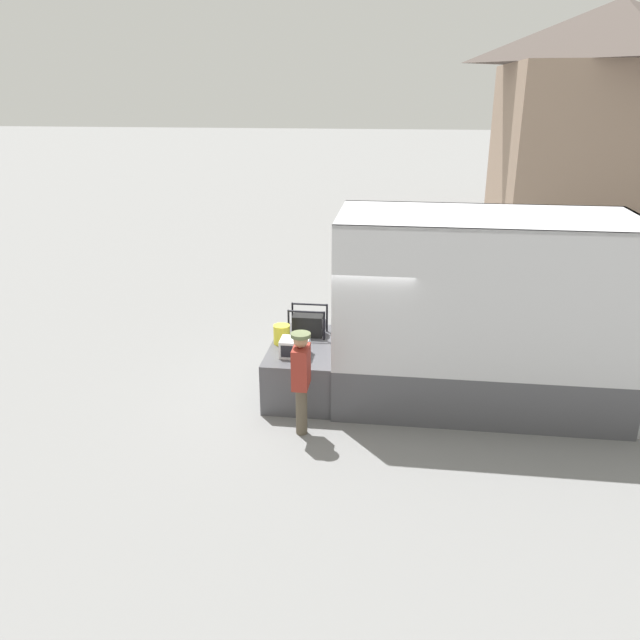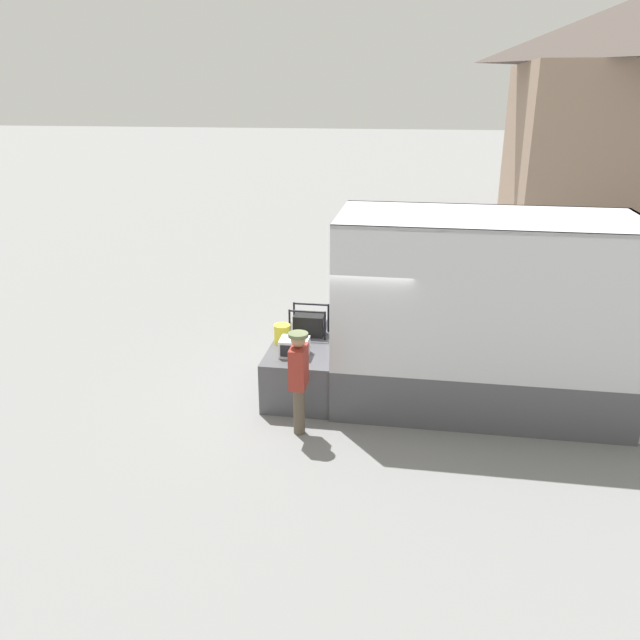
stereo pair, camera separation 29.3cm
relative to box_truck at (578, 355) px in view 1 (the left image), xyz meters
The scene contains 8 objects.
ground_plane 4.14m from the box_truck, behind, with size 160.00×160.00×0.00m, color gray.
box_truck is the anchor object (origin of this frame).
tailgate_deck 4.65m from the box_truck, behind, with size 1.18×2.08×0.88m, color #4C4C51.
microwave 4.74m from the box_truck, behind, with size 0.48×0.39×0.30m.
portable_generator 4.64m from the box_truck, behind, with size 0.68×0.45×0.53m.
orange_bucket 5.03m from the box_truck, behind, with size 0.29×0.29×0.34m.
worker_person 4.70m from the box_truck, 161.30° to the right, with size 0.30×0.44×1.70m.
house_backdrop 15.99m from the box_truck, 74.17° to the left, with size 7.65×7.66×8.12m.
Camera 1 is at (1.00, -10.03, 5.10)m, focal length 35.00 mm.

